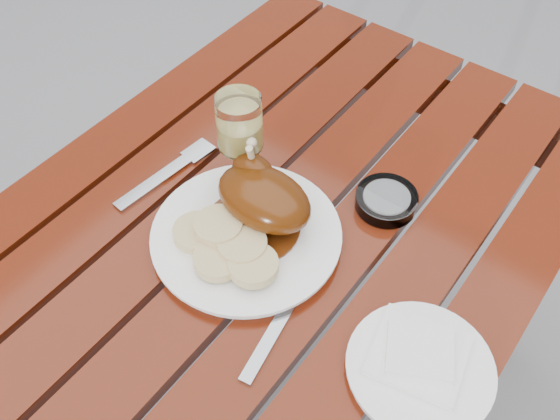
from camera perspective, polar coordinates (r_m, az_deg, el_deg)
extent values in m
plane|color=slate|center=(1.64, -0.98, -18.40)|extent=(60.00, 60.00, 0.00)
cube|color=#611B0B|center=(1.30, -1.21, -12.27)|extent=(0.80, 1.20, 0.75)
cylinder|color=white|center=(0.97, -3.09, -2.41)|extent=(0.32, 0.32, 0.02)
cylinder|color=#502109|center=(0.96, -2.56, -1.43)|extent=(0.15, 0.15, 0.00)
ellipsoid|color=#5C2706|center=(0.94, -1.47, 1.07)|extent=(0.16, 0.11, 0.08)
ellipsoid|color=#5C2706|center=(0.97, -2.45, 3.48)|extent=(0.07, 0.05, 0.06)
cylinder|color=#C6B28C|center=(0.96, -2.53, 4.53)|extent=(0.02, 0.04, 0.08)
cylinder|color=#E1C789|center=(0.96, -7.59, -2.03)|extent=(0.07, 0.07, 0.02)
cylinder|color=#E1C789|center=(0.92, -5.66, -4.51)|extent=(0.07, 0.07, 0.02)
cylinder|color=#E1C789|center=(0.90, -2.45, -5.06)|extent=(0.07, 0.07, 0.02)
cylinder|color=#E1C789|center=(0.92, -3.46, -3.17)|extent=(0.07, 0.07, 0.02)
cylinder|color=#E1C789|center=(0.94, -5.65, -1.44)|extent=(0.07, 0.07, 0.02)
cylinder|color=#DCCA64|center=(0.99, -3.62, 6.12)|extent=(0.10, 0.10, 0.18)
cylinder|color=white|center=(0.87, 12.67, -13.97)|extent=(0.26, 0.26, 0.02)
cube|color=white|center=(0.86, 12.55, -12.76)|extent=(0.14, 0.13, 0.01)
cylinder|color=#B2B7BC|center=(1.02, 9.68, 0.86)|extent=(0.13, 0.13, 0.03)
cube|color=gray|center=(1.07, -10.79, 2.97)|extent=(0.04, 0.19, 0.01)
cube|color=gray|center=(0.89, -0.16, -10.37)|extent=(0.05, 0.20, 0.01)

